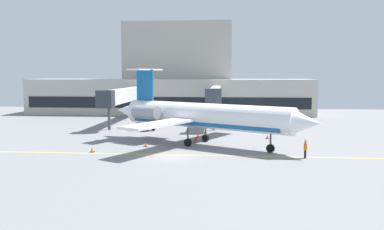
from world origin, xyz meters
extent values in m
cube|color=slate|center=(0.00, 0.00, -0.05)|extent=(120.00, 120.00, 0.10)
cube|color=yellow|center=(0.00, 1.10, 0.00)|extent=(108.00, 0.24, 0.01)
cube|color=red|center=(1.60, 12.08, 0.00)|extent=(0.30, 8.00, 0.01)
cube|color=#B7B2A8|center=(-6.83, 45.55, 3.75)|extent=(60.83, 11.10, 7.51)
cube|color=#A8A49A|center=(-5.30, 48.33, 13.70)|extent=(23.66, 7.77, 12.38)
cube|color=black|center=(-6.83, 39.95, 2.76)|extent=(58.40, 0.12, 2.31)
cube|color=silver|center=(3.61, 29.70, 5.11)|extent=(1.40, 20.61, 2.40)
cube|color=#2D333D|center=(3.61, 18.49, 5.11)|extent=(2.40, 2.00, 2.64)
cylinder|color=#4C4C51|center=(3.61, 38.50, 1.96)|extent=(0.44, 0.44, 3.91)
cylinder|color=#4C4C51|center=(3.61, 20.19, 1.96)|extent=(0.44, 0.44, 3.91)
cube|color=silver|center=(-12.45, 29.24, 4.85)|extent=(1.40, 21.52, 2.40)
cube|color=#2D333D|center=(-12.45, 17.58, 4.85)|extent=(2.40, 2.00, 2.64)
cylinder|color=#4C4C51|center=(-12.45, 38.50, 1.83)|extent=(0.44, 0.44, 3.65)
cylinder|color=#4C4C51|center=(-12.45, 19.28, 1.83)|extent=(0.44, 0.44, 3.65)
cylinder|color=white|center=(2.96, 7.46, 3.54)|extent=(21.05, 13.51, 3.04)
cube|color=#145999|center=(2.96, 7.46, 2.70)|extent=(18.94, 12.16, 0.55)
cone|color=white|center=(13.68, 1.52, 3.54)|extent=(4.36, 4.22, 2.98)
cone|color=white|center=(-8.02, 13.55, 3.54)|extent=(4.70, 4.17, 2.58)
cube|color=white|center=(4.43, 14.04, 3.08)|extent=(7.31, 10.05, 0.28)
cube|color=white|center=(-1.84, 2.73, 3.08)|extent=(7.31, 10.05, 0.28)
cylinder|color=gray|center=(-2.14, 13.03, 3.77)|extent=(4.00, 3.23, 1.67)
cylinder|color=gray|center=(-4.46, 8.84, 3.77)|extent=(4.00, 3.23, 1.67)
cube|color=#145999|center=(-5.26, 12.02, 7.10)|extent=(2.51, 1.54, 4.09)
cube|color=white|center=(-5.26, 12.02, 9.15)|extent=(4.22, 5.28, 0.20)
cylinder|color=#3F3F44|center=(10.40, 3.33, 1.46)|extent=(0.20, 0.20, 1.57)
cylinder|color=black|center=(10.40, 3.33, 0.45)|extent=(0.96, 0.74, 0.90)
cylinder|color=#3F3F44|center=(2.94, 9.73, 1.46)|extent=(0.20, 0.20, 1.57)
cylinder|color=black|center=(2.94, 9.73, 0.45)|extent=(0.96, 0.74, 0.90)
cylinder|color=#3F3F44|center=(1.03, 6.28, 1.46)|extent=(0.20, 0.20, 1.57)
cylinder|color=black|center=(1.03, 6.28, 0.45)|extent=(0.96, 0.74, 0.90)
cube|color=#E5B20C|center=(-6.80, 19.03, 0.68)|extent=(3.14, 3.26, 0.66)
cube|color=#C3970A|center=(-7.31, 19.64, 1.71)|extent=(1.91, 1.86, 1.40)
cylinder|color=black|center=(-8.09, 19.23, 0.35)|extent=(0.67, 0.71, 0.70)
cylinder|color=black|center=(-6.80, 20.34, 0.35)|extent=(0.67, 0.71, 0.70)
cylinder|color=black|center=(-6.80, 17.73, 0.35)|extent=(0.67, 0.71, 0.70)
cylinder|color=black|center=(-5.50, 18.84, 0.35)|extent=(0.67, 0.71, 0.70)
cube|color=silver|center=(6.66, 22.36, 0.59)|extent=(4.09, 1.62, 0.49)
cube|color=#B8B1A9|center=(5.54, 22.42, 1.47)|extent=(1.67, 1.35, 1.25)
cylinder|color=black|center=(5.22, 21.74, 0.35)|extent=(0.71, 0.32, 0.70)
cylinder|color=black|center=(5.30, 23.14, 0.35)|extent=(0.71, 0.32, 0.70)
cylinder|color=black|center=(8.03, 21.59, 0.35)|extent=(0.71, 0.32, 0.70)
cylinder|color=black|center=(8.10, 22.99, 0.35)|extent=(0.71, 0.32, 0.70)
cylinder|color=white|center=(11.68, 31.09, 1.33)|extent=(6.46, 2.38, 1.97)
sphere|color=white|center=(14.84, 31.30, 1.33)|extent=(1.93, 1.93, 1.93)
sphere|color=white|center=(8.52, 30.88, 1.33)|extent=(1.93, 1.93, 1.93)
cube|color=#59595B|center=(9.78, 31.09, 0.17)|extent=(0.60, 1.77, 0.35)
cube|color=#59595B|center=(13.58, 31.09, 0.17)|extent=(0.60, 1.77, 0.35)
cylinder|color=#191E33|center=(13.62, 0.55, 0.40)|extent=(0.18, 0.18, 0.81)
cylinder|color=#191E33|center=(13.61, 0.75, 0.40)|extent=(0.18, 0.18, 0.81)
cylinder|color=orange|center=(13.62, 0.65, 1.14)|extent=(0.34, 0.34, 0.67)
sphere|color=tan|center=(13.62, 0.65, 1.59)|extent=(0.24, 0.24, 0.24)
cylinder|color=orange|center=(13.63, 0.43, 1.53)|extent=(0.11, 0.39, 0.50)
cylinder|color=#F2590C|center=(13.63, 0.43, 1.75)|extent=(0.06, 0.06, 0.28)
cylinder|color=orange|center=(13.60, 0.87, 1.53)|extent=(0.11, 0.39, 0.50)
cylinder|color=#F2590C|center=(13.60, 0.87, 1.75)|extent=(0.06, 0.06, 0.28)
cone|color=orange|center=(-9.10, 1.77, 0.28)|extent=(0.36, 0.36, 0.55)
cube|color=black|center=(-9.10, 1.77, 0.02)|extent=(0.47, 0.47, 0.04)
cone|color=orange|center=(-3.92, 5.58, 0.28)|extent=(0.36, 0.36, 0.55)
cube|color=black|center=(-3.92, 5.58, 0.02)|extent=(0.47, 0.47, 0.04)
cone|color=orange|center=(11.03, 12.74, 0.28)|extent=(0.36, 0.36, 0.55)
cube|color=black|center=(11.03, 12.74, 0.02)|extent=(0.47, 0.47, 0.04)
camera|label=1|loc=(5.59, -39.85, 8.48)|focal=36.97mm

